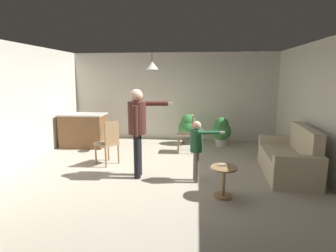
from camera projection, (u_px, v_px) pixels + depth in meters
The scene contains 15 objects.
ground at pixel (159, 174), 5.53m from camera, with size 7.68×7.68×0.00m, color #B2A893.
wall_back at pixel (173, 97), 8.41m from camera, with size 6.40×0.10×2.70m, color silver.
wall_left at pixel (9, 107), 5.62m from camera, with size 0.10×6.40×2.70m, color silver.
wall_right at pixel (330, 111), 4.94m from camera, with size 0.10×6.40×2.70m, color silver.
couch_floral at pixel (290, 159), 5.42m from camera, with size 0.97×1.85×1.00m.
kitchen_counter at pixel (83, 130), 7.57m from camera, with size 1.26×0.66×0.95m.
side_table_by_couch at pixel (224, 178), 4.42m from camera, with size 0.44×0.44×0.52m.
person_adult at pixel (138, 123), 5.18m from camera, with size 0.85×0.53×1.74m.
person_child at pixel (197, 144), 5.00m from camera, with size 0.63×0.34×1.17m.
dining_chair_by_counter at pixel (109, 141), 6.01m from camera, with size 0.58×0.58×1.00m.
dining_chair_near_wall at pixel (188, 132), 7.00m from camera, with size 0.44×0.44×1.00m.
potted_plant_corner at pixel (221, 131), 7.62m from camera, with size 0.54×0.54×0.83m.
potted_plant_by_wall at pixel (188, 128), 7.89m from camera, with size 0.58×0.58×0.88m.
spare_remote_on_table at pixel (222, 165), 4.41m from camera, with size 0.04×0.13×0.04m, color white.
ceiling_light_pendant at pixel (152, 65), 6.72m from camera, with size 0.32×0.32×0.55m.
Camera 1 is at (0.75, -5.20, 1.98)m, focal length 28.60 mm.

